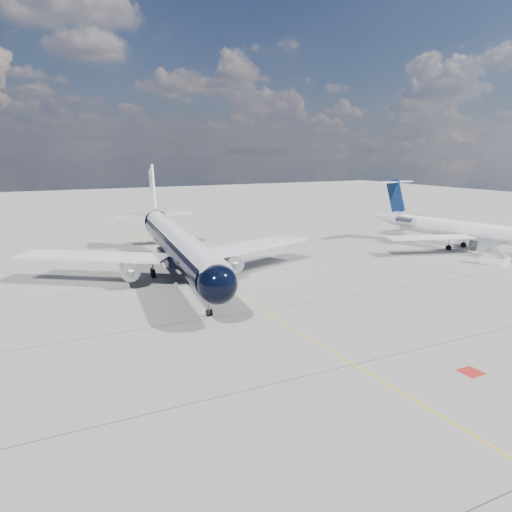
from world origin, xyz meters
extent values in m
plane|color=gray|center=(0.00, 30.00, 0.00)|extent=(320.00, 320.00, 0.00)
cube|color=#DDB90B|center=(0.00, 25.00, 0.00)|extent=(0.16, 160.00, 0.01)
cube|color=maroon|center=(6.80, -10.00, 0.00)|extent=(1.60, 1.60, 0.01)
cylinder|color=black|center=(-3.16, 26.66, 4.11)|extent=(9.03, 37.31, 3.72)
sphere|color=black|center=(-5.98, 7.30, 4.11)|extent=(4.21, 4.21, 3.72)
cone|color=black|center=(0.15, 49.40, 4.69)|extent=(4.66, 7.31, 3.72)
cylinder|color=silver|center=(-3.16, 26.66, 5.04)|extent=(8.51, 39.13, 2.90)
cube|color=black|center=(-6.01, 7.11, 4.65)|extent=(2.49, 1.50, 0.54)
cube|color=silver|center=(-13.11, 29.59, 3.23)|extent=(18.03, 15.05, 0.31)
cube|color=silver|center=(7.21, 26.63, 3.23)|extent=(19.33, 10.94, 0.31)
cube|color=black|center=(-3.16, 26.66, 2.74)|extent=(5.47, 10.27, 0.98)
cylinder|color=#AFAFB6|center=(-9.73, 25.64, 2.10)|extent=(2.82, 4.77, 2.19)
cylinder|color=#AFAFB6|center=(2.85, 23.81, 2.10)|extent=(2.82, 4.77, 2.19)
sphere|color=gray|center=(-10.03, 23.61, 2.10)|extent=(1.22, 1.22, 1.08)
sphere|color=gray|center=(2.55, 21.77, 2.10)|extent=(1.22, 1.22, 1.08)
cube|color=silver|center=(-9.70, 25.83, 2.84)|extent=(0.66, 3.13, 1.08)
cube|color=silver|center=(2.88, 24.00, 2.84)|extent=(0.66, 3.13, 1.08)
cube|color=silver|center=(0.08, 48.92, 9.68)|extent=(1.20, 6.18, 8.34)
cube|color=silver|center=(0.15, 49.40, 5.48)|extent=(13.03, 4.93, 0.22)
cylinder|color=gray|center=(-5.49, 10.69, 1.22)|extent=(0.20, 0.20, 2.05)
cylinder|color=black|center=(-5.68, 10.72, 0.34)|extent=(0.27, 0.70, 0.68)
cylinder|color=black|center=(-5.29, 10.66, 0.34)|extent=(0.27, 0.70, 0.68)
cylinder|color=gray|center=(-6.05, 28.56, 1.32)|extent=(0.29, 0.29, 1.86)
cylinder|color=gray|center=(0.15, 27.66, 1.32)|extent=(0.29, 0.29, 1.86)
cylinder|color=black|center=(-6.12, 28.03, 0.54)|extent=(0.59, 1.13, 1.08)
cylinder|color=black|center=(-5.97, 29.09, 0.54)|extent=(0.59, 1.13, 1.08)
cylinder|color=black|center=(0.07, 27.13, 0.54)|extent=(0.59, 1.13, 1.08)
cylinder|color=black|center=(0.23, 28.19, 0.54)|extent=(0.59, 1.13, 1.08)
cylinder|color=silver|center=(44.16, 22.88, 3.34)|extent=(6.51, 23.88, 2.91)
cone|color=silver|center=(41.76, 38.32, 3.77)|extent=(3.70, 5.77, 2.91)
cube|color=silver|center=(36.54, 22.79, 2.69)|extent=(13.86, 7.68, 0.24)
cube|color=silver|center=(51.45, 25.10, 2.69)|extent=(12.85, 10.84, 0.24)
cylinder|color=#AFAFB6|center=(40.44, 32.12, 3.77)|extent=(2.13, 3.66, 1.62)
cylinder|color=#AFAFB6|center=(44.91, 32.81, 3.77)|extent=(2.13, 3.66, 1.62)
cube|color=silver|center=(40.97, 32.20, 3.77)|extent=(1.33, 1.87, 0.19)
cube|color=silver|center=(44.38, 32.73, 3.77)|extent=(1.33, 1.87, 0.19)
cube|color=#0A1F4C|center=(42.01, 36.73, 7.81)|extent=(0.95, 4.52, 6.61)
cube|color=silver|center=(41.91, 37.37, 10.40)|extent=(8.85, 3.45, 0.17)
cylinder|color=gray|center=(41.86, 23.62, 1.02)|extent=(0.25, 0.25, 1.83)
cylinder|color=gray|center=(46.12, 24.28, 1.02)|extent=(0.25, 0.25, 1.83)
cylinder|color=black|center=(41.86, 23.62, 0.45)|extent=(0.48, 0.95, 0.91)
cylinder|color=black|center=(46.12, 24.28, 0.45)|extent=(0.48, 0.95, 0.91)
cube|color=silver|center=(39.79, 13.44, 0.51)|extent=(3.52, 3.98, 1.01)
cube|color=#AFAFB6|center=(39.79, 13.44, 2.36)|extent=(2.29, 3.51, 2.33)
cylinder|color=gray|center=(39.14, 13.25, 2.59)|extent=(0.95, 3.09, 2.27)
cylinder|color=gray|center=(40.44, 13.62, 2.59)|extent=(0.95, 3.09, 2.27)
camera|label=1|loc=(-22.89, -33.02, 15.89)|focal=35.00mm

